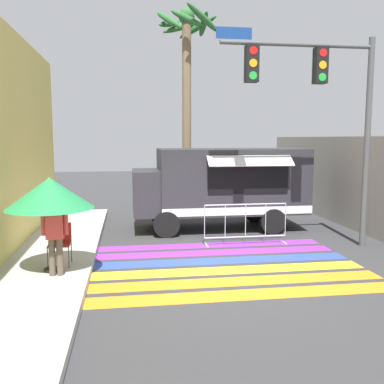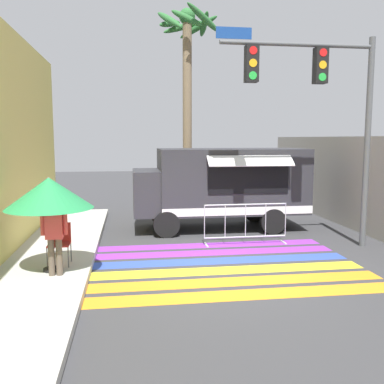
{
  "view_description": "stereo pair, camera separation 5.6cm",
  "coord_description": "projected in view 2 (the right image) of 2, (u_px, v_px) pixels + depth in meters",
  "views": [
    {
      "loc": [
        -2.09,
        -8.9,
        2.93
      ],
      "look_at": [
        -0.31,
        2.89,
        1.43
      ],
      "focal_mm": 40.0,
      "sensor_mm": 36.0,
      "label": 1
    },
    {
      "loc": [
        -2.04,
        -8.91,
        2.93
      ],
      "look_at": [
        -0.31,
        2.89,
        1.43
      ],
      "focal_mm": 40.0,
      "sensor_mm": 36.0,
      "label": 2
    }
  ],
  "objects": [
    {
      "name": "palm_tree",
      "position": [
        187.0,
        72.0,
        16.1
      ],
      "size": [
        2.48,
        2.61,
        7.72
      ],
      "color": "#7A664C",
      "rests_on": "ground_plane"
    },
    {
      "name": "folding_chair",
      "position": [
        60.0,
        240.0,
        9.41
      ],
      "size": [
        0.46,
        0.46,
        0.91
      ],
      "rotation": [
        0.0,
        0.0,
        0.37
      ],
      "color": "#4C4C51",
      "rests_on": "sidewalk_left"
    },
    {
      "name": "ground_plane",
      "position": [
        225.0,
        272.0,
        9.4
      ],
      "size": [
        60.0,
        60.0,
        0.0
      ],
      "primitive_type": "plane",
      "color": "#38383A"
    },
    {
      "name": "crosswalk_painted",
      "position": [
        220.0,
        265.0,
        9.91
      ],
      "size": [
        6.4,
        4.36,
        0.01
      ],
      "color": "orange",
      "rests_on": "ground_plane"
    },
    {
      "name": "traffic_signal_pole",
      "position": [
        320.0,
        94.0,
        11.0
      ],
      "size": [
        4.22,
        0.29,
        5.64
      ],
      "color": "#515456",
      "rests_on": "ground_plane"
    },
    {
      "name": "concrete_wall_right",
      "position": [
        370.0,
        186.0,
        12.9
      ],
      "size": [
        0.2,
        16.0,
        2.99
      ],
      "color": "#A39E93",
      "rests_on": "ground_plane"
    },
    {
      "name": "vendor_person",
      "position": [
        54.0,
        231.0,
        8.58
      ],
      "size": [
        0.53,
        0.21,
        1.62
      ],
      "rotation": [
        0.0,
        0.0,
        0.09
      ],
      "color": "brown",
      "rests_on": "sidewalk_left"
    },
    {
      "name": "patio_umbrella",
      "position": [
        49.0,
        193.0,
        8.78
      ],
      "size": [
        1.79,
        1.79,
        1.97
      ],
      "color": "black",
      "rests_on": "sidewalk_left"
    },
    {
      "name": "food_truck",
      "position": [
        218.0,
        183.0,
        13.78
      ],
      "size": [
        5.48,
        2.61,
        2.61
      ],
      "color": "#2D2D33",
      "rests_on": "ground_plane"
    },
    {
      "name": "barricade_front",
      "position": [
        245.0,
        224.0,
        11.87
      ],
      "size": [
        2.34,
        0.44,
        1.14
      ],
      "color": "#B7BABF",
      "rests_on": "ground_plane"
    }
  ]
}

